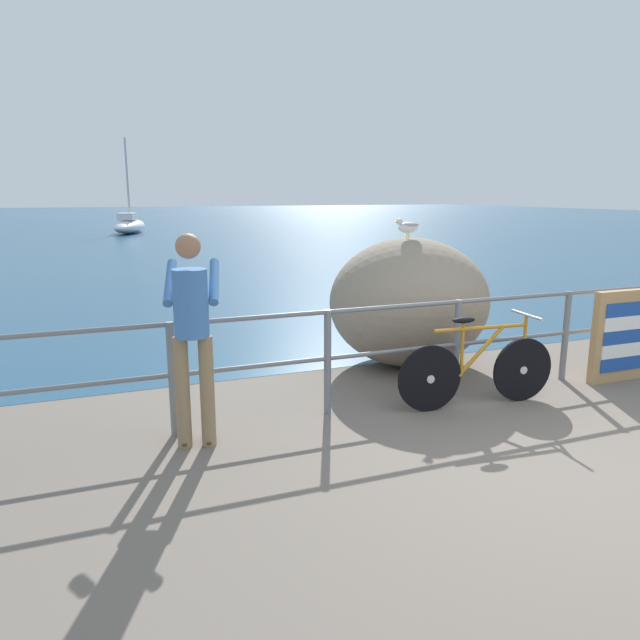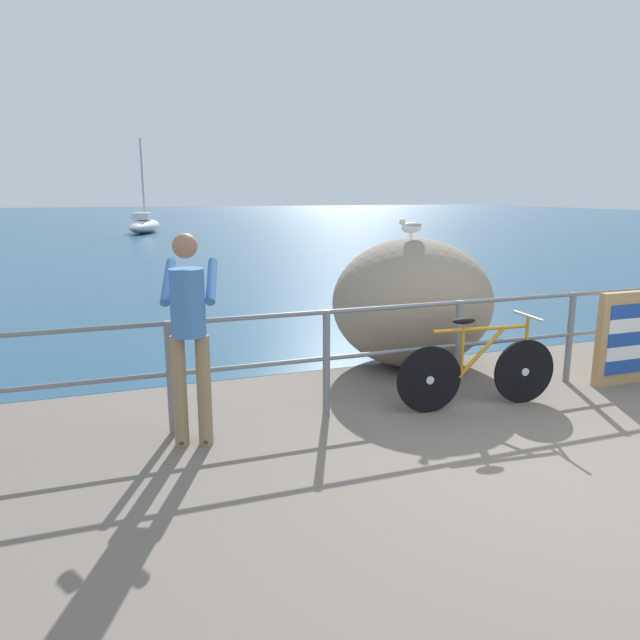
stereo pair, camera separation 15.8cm
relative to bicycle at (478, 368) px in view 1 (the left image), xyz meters
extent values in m
cube|color=#6B6056|center=(-0.02, 18.41, -0.44)|extent=(120.00, 120.00, 0.10)
cube|color=navy|center=(-0.02, 46.69, -0.39)|extent=(120.00, 90.00, 0.01)
cylinder|color=slate|center=(-2.91, 0.35, 0.12)|extent=(0.07, 0.07, 1.02)
cylinder|color=slate|center=(-1.47, 0.35, 0.12)|extent=(0.07, 0.07, 1.02)
cylinder|color=slate|center=(-0.02, 0.35, 0.12)|extent=(0.07, 0.07, 1.02)
cylinder|color=slate|center=(1.43, 0.35, 0.12)|extent=(0.07, 0.07, 1.02)
cylinder|color=slate|center=(-0.02, 0.35, 0.61)|extent=(8.68, 0.04, 0.04)
cylinder|color=slate|center=(-0.02, 0.35, 0.16)|extent=(8.68, 0.04, 0.04)
cylinder|color=black|center=(-0.52, 0.04, -0.06)|extent=(0.66, 0.09, 0.66)
cylinder|color=#B7BCC6|center=(-0.52, 0.04, -0.06)|extent=(0.08, 0.06, 0.08)
cylinder|color=black|center=(0.51, -0.04, -0.06)|extent=(0.66, 0.09, 0.66)
cylinder|color=#B7BCC6|center=(0.51, -0.04, -0.06)|extent=(0.08, 0.06, 0.08)
cylinder|color=#B27219|center=(0.00, 0.00, 0.41)|extent=(0.99, 0.12, 0.04)
cylinder|color=#B27219|center=(0.02, 0.00, 0.18)|extent=(0.50, 0.08, 0.50)
cylinder|color=#B27219|center=(-0.19, 0.02, 0.21)|extent=(0.03, 0.03, 0.53)
ellipsoid|color=black|center=(-0.19, 0.02, 0.50)|extent=(0.25, 0.12, 0.06)
cylinder|color=#B27219|center=(0.51, -0.04, 0.23)|extent=(0.03, 0.03, 0.57)
cylinder|color=#B7BCC6|center=(0.51, -0.04, 0.51)|extent=(0.07, 0.48, 0.03)
cylinder|color=#8C7251|center=(-2.87, 0.07, 0.09)|extent=(0.12, 0.12, 0.95)
ellipsoid|color=#513319|center=(-2.85, 0.13, -0.35)|extent=(0.16, 0.28, 0.08)
cylinder|color=#8C7251|center=(-2.67, 0.03, 0.09)|extent=(0.12, 0.12, 0.95)
ellipsoid|color=#513319|center=(-2.66, 0.09, -0.35)|extent=(0.16, 0.28, 0.08)
cylinder|color=#3F72B2|center=(-2.77, 0.05, 0.84)|extent=(0.28, 0.28, 0.55)
sphere|color=#9E7051|center=(-2.77, 0.05, 1.29)|extent=(0.20, 0.20, 0.20)
cylinder|color=#3F72B2|center=(-2.89, 0.32, 0.97)|extent=(0.20, 0.52, 0.34)
cylinder|color=#3F72B2|center=(-2.54, 0.24, 0.97)|extent=(0.20, 0.52, 0.34)
cube|color=tan|center=(2.00, 0.10, 0.13)|extent=(0.84, 0.09, 1.04)
cube|color=#1E479E|center=(2.00, 0.05, -0.18)|extent=(0.66, 0.01, 0.16)
cube|color=white|center=(2.00, 0.05, -0.03)|extent=(0.66, 0.01, 0.16)
cube|color=#1E479E|center=(2.00, 0.05, 0.13)|extent=(0.66, 0.01, 0.16)
cube|color=white|center=(2.00, 0.05, 0.29)|extent=(0.66, 0.01, 0.16)
cube|color=#1E479E|center=(2.00, 0.05, 0.44)|extent=(0.66, 0.01, 0.16)
ellipsoid|color=gray|center=(0.10, 1.55, 0.39)|extent=(1.97, 1.83, 1.56)
cylinder|color=gold|center=(0.02, 1.48, 1.20)|extent=(0.01, 0.01, 0.06)
cylinder|color=gold|center=(0.02, 1.53, 1.20)|extent=(0.01, 0.01, 0.06)
ellipsoid|color=white|center=(0.02, 1.50, 1.30)|extent=(0.26, 0.12, 0.13)
ellipsoid|color=#9E9EA3|center=(0.04, 1.50, 1.33)|extent=(0.24, 0.13, 0.06)
sphere|color=white|center=(-0.10, 1.50, 1.37)|extent=(0.08, 0.08, 0.08)
cone|color=gold|center=(-0.15, 1.50, 1.36)|extent=(0.05, 0.03, 0.02)
ellipsoid|color=white|center=(-1.53, 28.28, -0.03)|extent=(2.49, 4.59, 0.70)
cube|color=silver|center=(-1.61, 27.99, 0.50)|extent=(1.14, 1.47, 0.36)
cylinder|color=#B2B2B7|center=(-1.47, 28.47, 2.42)|extent=(0.10, 0.10, 4.20)
camera|label=1|loc=(-3.47, -4.61, 1.70)|focal=32.83mm
camera|label=2|loc=(-3.32, -4.66, 1.70)|focal=32.83mm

